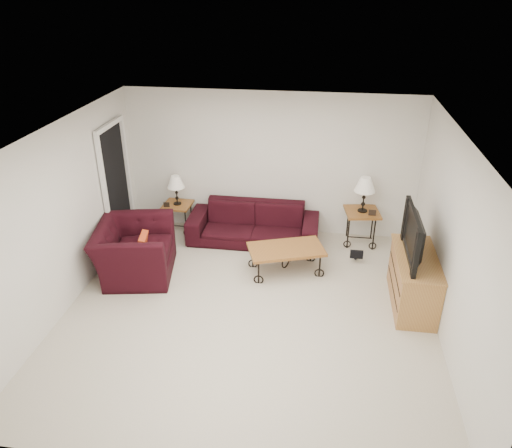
{
  "coord_description": "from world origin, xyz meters",
  "views": [
    {
      "loc": [
        0.88,
        -5.4,
        4.12
      ],
      "look_at": [
        0.0,
        0.7,
        1.0
      ],
      "focal_mm": 34.22,
      "sensor_mm": 36.0,
      "label": 1
    }
  ],
  "objects": [
    {
      "name": "coffee_table",
      "position": [
        0.41,
        1.09,
        0.21
      ],
      "size": [
        1.27,
        0.95,
        0.43
      ],
      "primitive_type": "cube",
      "rotation": [
        0.0,
        0.0,
        0.33
      ],
      "color": "#995827",
      "rests_on": "ground"
    },
    {
      "name": "wall_front",
      "position": [
        0.0,
        -2.5,
        1.25
      ],
      "size": [
        5.0,
        0.02,
        2.5
      ],
      "primitive_type": "cube",
      "color": "silver",
      "rests_on": "ground"
    },
    {
      "name": "photo_frame_left",
      "position": [
        -1.78,
        2.05,
        0.57
      ],
      "size": [
        0.11,
        0.03,
        0.09
      ],
      "primitive_type": "cube",
      "rotation": [
        0.0,
        0.0,
        0.13
      ],
      "color": "black",
      "rests_on": "side_table_left"
    },
    {
      "name": "backpack",
      "position": [
        1.51,
        1.61,
        0.2
      ],
      "size": [
        0.35,
        0.29,
        0.41
      ],
      "primitive_type": "ellipsoid",
      "rotation": [
        0.0,
        0.0,
        -0.17
      ],
      "color": "black",
      "rests_on": "ground"
    },
    {
      "name": "wall_back",
      "position": [
        0.0,
        2.5,
        1.25
      ],
      "size": [
        5.0,
        0.02,
        2.5
      ],
      "primitive_type": "cube",
      "color": "silver",
      "rests_on": "ground"
    },
    {
      "name": "lamp_right",
      "position": [
        1.59,
        2.2,
        0.91
      ],
      "size": [
        0.39,
        0.39,
        0.61
      ],
      "primitive_type": null,
      "rotation": [
        0.0,
        0.0,
        0.15
      ],
      "color": "black",
      "rests_on": "side_table_right"
    },
    {
      "name": "wall_left",
      "position": [
        -2.5,
        0.0,
        1.25
      ],
      "size": [
        0.02,
        5.0,
        2.5
      ],
      "primitive_type": "cube",
      "color": "silver",
      "rests_on": "ground"
    },
    {
      "name": "television",
      "position": [
        2.21,
        0.51,
        1.09
      ],
      "size": [
        0.15,
        1.13,
        0.65
      ],
      "primitive_type": "imported",
      "rotation": [
        0.0,
        0.0,
        -1.57
      ],
      "color": "black",
      "rests_on": "tv_stand"
    },
    {
      "name": "sofa",
      "position": [
        -0.24,
        2.02,
        0.32
      ],
      "size": [
        2.22,
        0.87,
        0.65
      ],
      "primitive_type": "imported",
      "color": "black",
      "rests_on": "ground"
    },
    {
      "name": "photo_frame_right",
      "position": [
        1.74,
        2.05,
        0.66
      ],
      "size": [
        0.12,
        0.02,
        0.1
      ],
      "primitive_type": "cube",
      "rotation": [
        0.0,
        0.0,
        -0.06
      ],
      "color": "black",
      "rests_on": "side_table_right"
    },
    {
      "name": "side_table_right",
      "position": [
        1.59,
        2.2,
        0.3
      ],
      "size": [
        0.63,
        0.63,
        0.61
      ],
      "primitive_type": "cube",
      "rotation": [
        0.0,
        0.0,
        0.15
      ],
      "color": "#995827",
      "rests_on": "ground"
    },
    {
      "name": "throw_pillow",
      "position": [
        -1.73,
        0.67,
        0.52
      ],
      "size": [
        0.16,
        0.38,
        0.37
      ],
      "primitive_type": "cube",
      "rotation": [
        0.0,
        0.0,
        1.75
      ],
      "color": "#C84719",
      "rests_on": "armchair"
    },
    {
      "name": "lamp_left",
      "position": [
        -1.63,
        2.2,
        0.79
      ],
      "size": [
        0.31,
        0.31,
        0.53
      ],
      "primitive_type": null,
      "rotation": [
        0.0,
        0.0,
        -0.05
      ],
      "color": "black",
      "rests_on": "side_table_left"
    },
    {
      "name": "doorway",
      "position": [
        -2.47,
        1.65,
        1.02
      ],
      "size": [
        0.08,
        0.94,
        2.04
      ],
      "primitive_type": "cube",
      "color": "black",
      "rests_on": "ground"
    },
    {
      "name": "ceiling",
      "position": [
        0.0,
        0.0,
        2.5
      ],
      "size": [
        5.0,
        5.0,
        0.0
      ],
      "primitive_type": "plane",
      "color": "white",
      "rests_on": "wall_back"
    },
    {
      "name": "wall_right",
      "position": [
        2.5,
        0.0,
        1.25
      ],
      "size": [
        0.02,
        5.0,
        2.5
      ],
      "primitive_type": "cube",
      "color": "silver",
      "rests_on": "ground"
    },
    {
      "name": "side_table_left",
      "position": [
        -1.63,
        2.2,
        0.26
      ],
      "size": [
        0.51,
        0.51,
        0.53
      ],
      "primitive_type": "cube",
      "rotation": [
        0.0,
        0.0,
        -0.05
      ],
      "color": "#995827",
      "rests_on": "ground"
    },
    {
      "name": "tv_stand",
      "position": [
        2.23,
        0.51,
        0.38
      ],
      "size": [
        0.53,
        1.27,
        0.76
      ],
      "primitive_type": "cube",
      "color": "#AD8740",
      "rests_on": "ground"
    },
    {
      "name": "armchair",
      "position": [
        -1.88,
        0.72,
        0.41
      ],
      "size": [
        1.29,
        1.42,
        0.81
      ],
      "primitive_type": "imported",
      "rotation": [
        0.0,
        0.0,
        1.75
      ],
      "color": "black",
      "rests_on": "ground"
    },
    {
      "name": "ground",
      "position": [
        0.0,
        0.0,
        0.0
      ],
      "size": [
        5.0,
        5.0,
        0.0
      ],
      "primitive_type": "plane",
      "color": "beige",
      "rests_on": "ground"
    }
  ]
}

